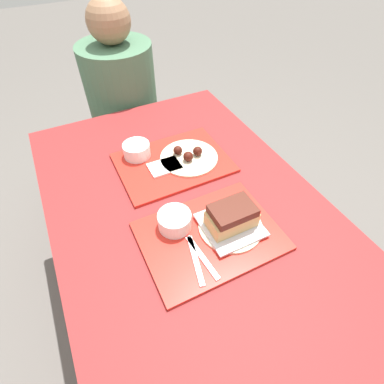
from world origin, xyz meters
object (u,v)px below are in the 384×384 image
(bowl_coleslaw_near, at_px, (175,220))
(brisket_sandwich_plate, at_px, (231,220))
(person_seated_across, at_px, (120,84))
(tray_far, at_px, (173,163))
(tray_near, at_px, (210,236))
(bowl_coleslaw_far, at_px, (137,149))
(wings_plate_far, at_px, (189,156))

(bowl_coleslaw_near, xyz_separation_m, brisket_sandwich_plate, (0.16, -0.08, 0.01))
(bowl_coleslaw_near, bearing_deg, person_seated_across, 83.07)
(tray_far, xyz_separation_m, bowl_coleslaw_near, (-0.12, -0.30, 0.04))
(tray_near, bearing_deg, bowl_coleslaw_far, 99.07)
(brisket_sandwich_plate, height_order, wings_plate_far, brisket_sandwich_plate)
(tray_near, bearing_deg, tray_far, 84.12)
(bowl_coleslaw_near, height_order, person_seated_across, person_seated_across)
(bowl_coleslaw_near, distance_m, bowl_coleslaw_far, 0.40)
(tray_far, height_order, bowl_coleslaw_near, bowl_coleslaw_near)
(bowl_coleslaw_near, relative_size, person_seated_across, 0.15)
(bowl_coleslaw_far, bearing_deg, person_seated_across, 79.51)
(wings_plate_far, bearing_deg, brisket_sandwich_plate, -94.77)
(tray_near, height_order, wings_plate_far, wings_plate_far)
(person_seated_across, bearing_deg, bowl_coleslaw_near, -96.93)
(wings_plate_far, xyz_separation_m, person_seated_across, (-0.07, 0.71, 0.01))
(bowl_coleslaw_far, height_order, wings_plate_far, bowl_coleslaw_far)
(wings_plate_far, bearing_deg, person_seated_across, 95.54)
(tray_near, bearing_deg, person_seated_across, 88.14)
(bowl_coleslaw_near, xyz_separation_m, person_seated_across, (0.12, 1.00, -0.01))
(tray_far, xyz_separation_m, bowl_coleslaw_far, (-0.11, 0.10, 0.04))
(tray_near, distance_m, bowl_coleslaw_far, 0.48)
(brisket_sandwich_plate, bearing_deg, tray_near, 177.73)
(bowl_coleslaw_far, bearing_deg, bowl_coleslaw_near, -91.47)
(brisket_sandwich_plate, distance_m, wings_plate_far, 0.37)
(tray_far, bearing_deg, wings_plate_far, -8.37)
(tray_far, bearing_deg, bowl_coleslaw_far, 139.28)
(tray_near, relative_size, person_seated_across, 0.62)
(person_seated_across, bearing_deg, wings_plate_far, -84.46)
(person_seated_across, bearing_deg, brisket_sandwich_plate, -88.00)
(tray_far, distance_m, brisket_sandwich_plate, 0.38)
(bowl_coleslaw_near, height_order, bowl_coleslaw_far, same)
(tray_near, height_order, tray_far, same)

